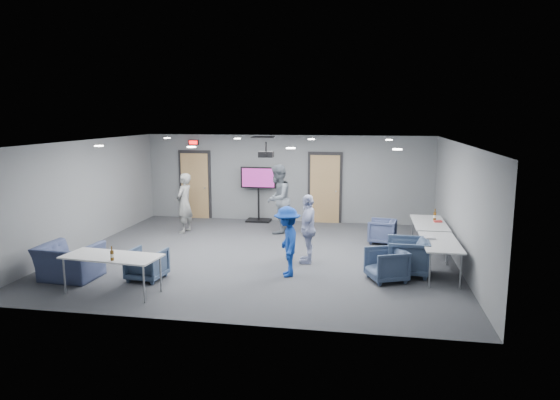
% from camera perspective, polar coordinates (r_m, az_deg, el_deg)
% --- Properties ---
extents(floor, '(9.00, 9.00, 0.00)m').
position_cam_1_polar(floor, '(12.04, -2.25, -6.30)').
color(floor, '#323338').
rests_on(floor, ground).
extents(ceiling, '(9.00, 9.00, 0.00)m').
position_cam_1_polar(ceiling, '(11.59, -2.34, 6.65)').
color(ceiling, silver).
rests_on(ceiling, wall_back).
extents(wall_back, '(9.00, 0.02, 2.70)m').
position_cam_1_polar(wall_back, '(15.63, 0.78, 2.48)').
color(wall_back, slate).
rests_on(wall_back, floor).
extents(wall_front, '(9.00, 0.02, 2.70)m').
position_cam_1_polar(wall_front, '(7.95, -8.37, -4.73)').
color(wall_front, slate).
rests_on(wall_front, floor).
extents(wall_left, '(0.02, 8.00, 2.70)m').
position_cam_1_polar(wall_left, '(13.41, -21.45, 0.60)').
color(wall_left, slate).
rests_on(wall_left, floor).
extents(wall_right, '(0.02, 8.00, 2.70)m').
position_cam_1_polar(wall_right, '(11.66, 19.86, -0.59)').
color(wall_right, slate).
rests_on(wall_right, floor).
extents(door_left, '(1.06, 0.17, 2.24)m').
position_cam_1_polar(door_left, '(16.36, -9.68, 1.67)').
color(door_left, black).
rests_on(door_left, wall_back).
extents(door_right, '(1.06, 0.17, 2.24)m').
position_cam_1_polar(door_right, '(15.48, 5.14, 1.32)').
color(door_right, black).
rests_on(door_right, wall_back).
extents(exit_sign, '(0.32, 0.08, 0.16)m').
position_cam_1_polar(exit_sign, '(16.21, -9.85, 6.50)').
color(exit_sign, black).
rests_on(exit_sign, wall_back).
extents(hvac_diffuser, '(0.60, 0.60, 0.03)m').
position_cam_1_polar(hvac_diffuser, '(14.43, -1.94, 7.19)').
color(hvac_diffuser, black).
rests_on(hvac_diffuser, ceiling).
extents(downlights, '(6.18, 3.78, 0.02)m').
position_cam_1_polar(downlights, '(11.59, -2.34, 6.57)').
color(downlights, white).
rests_on(downlights, ceiling).
extents(person_a, '(0.50, 0.68, 1.69)m').
position_cam_1_polar(person_a, '(14.39, -10.87, -0.35)').
color(person_a, gray).
rests_on(person_a, floor).
extents(person_b, '(0.91, 1.08, 1.95)m').
position_cam_1_polar(person_b, '(14.06, -0.27, 0.12)').
color(person_b, slate).
rests_on(person_b, floor).
extents(person_c, '(0.42, 0.93, 1.57)m').
position_cam_1_polar(person_c, '(11.28, 3.22, -3.29)').
color(person_c, '#9CA4C9').
rests_on(person_c, floor).
extents(person_d, '(0.77, 1.06, 1.47)m').
position_cam_1_polar(person_d, '(10.34, 0.82, -4.77)').
color(person_d, navy).
rests_on(person_d, floor).
extents(chair_right_a, '(0.79, 0.77, 0.63)m').
position_cam_1_polar(chair_right_a, '(13.33, 11.58, -3.52)').
color(chair_right_a, '#3E496C').
rests_on(chair_right_a, floor).
extents(chair_right_b, '(0.88, 0.85, 0.78)m').
position_cam_1_polar(chair_right_b, '(10.85, 14.37, -6.26)').
color(chair_right_b, '#394A64').
rests_on(chair_right_b, floor).
extents(chair_right_c, '(0.94, 0.93, 0.66)m').
position_cam_1_polar(chair_right_c, '(10.37, 12.06, -7.25)').
color(chair_right_c, '#384762').
rests_on(chair_right_c, floor).
extents(chair_front_a, '(0.75, 0.77, 0.64)m').
position_cam_1_polar(chair_front_a, '(10.58, -14.96, -7.08)').
color(chair_front_a, '#384962').
rests_on(chair_front_a, floor).
extents(chair_front_b, '(1.18, 1.05, 0.73)m').
position_cam_1_polar(chair_front_b, '(11.09, -22.94, -6.53)').
color(chair_front_b, '#3C4668').
rests_on(chair_front_b, floor).
extents(table_right_a, '(0.77, 1.84, 0.73)m').
position_cam_1_polar(table_right_a, '(12.72, 16.68, -2.64)').
color(table_right_a, silver).
rests_on(table_right_a, floor).
extents(table_right_b, '(0.73, 1.76, 0.73)m').
position_cam_1_polar(table_right_b, '(10.89, 17.84, -4.77)').
color(table_right_b, silver).
rests_on(table_right_b, floor).
extents(table_front_left, '(1.89, 0.93, 0.73)m').
position_cam_1_polar(table_front_left, '(9.87, -18.67, -6.28)').
color(table_front_left, silver).
rests_on(table_front_left, floor).
extents(bottle_front, '(0.07, 0.07, 0.26)m').
position_cam_1_polar(bottle_front, '(9.51, -18.64, -6.00)').
color(bottle_front, '#5A380F').
rests_on(bottle_front, table_front_left).
extents(bottle_right, '(0.08, 0.08, 0.30)m').
position_cam_1_polar(bottle_right, '(12.94, 17.27, -1.78)').
color(bottle_right, '#5A380F').
rests_on(bottle_right, table_right_a).
extents(snack_box, '(0.21, 0.15, 0.04)m').
position_cam_1_polar(snack_box, '(12.78, 17.60, -2.34)').
color(snack_box, '#B9302E').
rests_on(snack_box, table_right_a).
extents(wrapper, '(0.24, 0.20, 0.05)m').
position_cam_1_polar(wrapper, '(11.00, 16.74, -4.19)').
color(wrapper, silver).
rests_on(wrapper, table_right_b).
extents(tv_stand, '(1.12, 0.53, 1.72)m').
position_cam_1_polar(tv_stand, '(15.59, -2.47, 1.07)').
color(tv_stand, black).
rests_on(tv_stand, floor).
extents(projector, '(0.35, 0.34, 0.36)m').
position_cam_1_polar(projector, '(11.78, -1.61, 5.26)').
color(projector, black).
rests_on(projector, ceiling).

